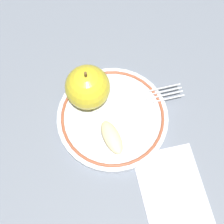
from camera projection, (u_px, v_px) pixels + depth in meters
ground_plane at (113, 119)px, 0.61m from camera, size 2.00×2.00×0.00m
plate at (112, 118)px, 0.60m from camera, size 0.22×0.22×0.02m
apple_red_whole at (88, 87)px, 0.57m from camera, size 0.08×0.08×0.09m
apple_slice_front at (112, 137)px, 0.57m from camera, size 0.04×0.07×0.02m
fork at (135, 100)px, 0.61m from camera, size 0.18×0.03×0.00m
napkin_folded at (173, 191)px, 0.56m from camera, size 0.13×0.17×0.01m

